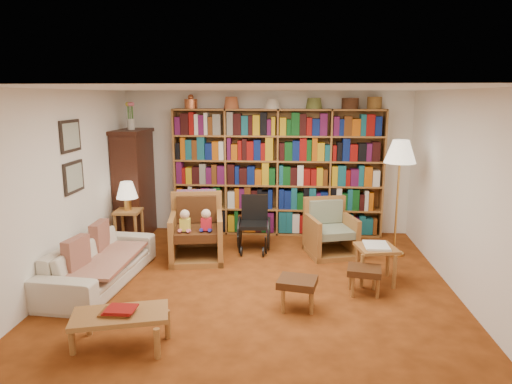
# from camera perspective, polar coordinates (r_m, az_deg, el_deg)

# --- Properties ---
(floor) EXTENTS (5.00, 5.00, 0.00)m
(floor) POSITION_cam_1_polar(r_m,az_deg,el_deg) (6.04, 0.03, -11.67)
(floor) COLOR #8D4215
(floor) RESTS_ON ground
(ceiling) EXTENTS (5.00, 5.00, 0.00)m
(ceiling) POSITION_cam_1_polar(r_m,az_deg,el_deg) (5.53, 0.03, 12.78)
(ceiling) COLOR white
(ceiling) RESTS_ON wall_back
(wall_back) EXTENTS (5.00, 0.00, 5.00)m
(wall_back) POSITION_cam_1_polar(r_m,az_deg,el_deg) (8.11, 1.35, 3.67)
(wall_back) COLOR white
(wall_back) RESTS_ON floor
(wall_front) EXTENTS (5.00, 0.00, 5.00)m
(wall_front) POSITION_cam_1_polar(r_m,az_deg,el_deg) (3.26, -3.29, -9.12)
(wall_front) COLOR white
(wall_front) RESTS_ON floor
(wall_left) EXTENTS (0.00, 5.00, 5.00)m
(wall_left) POSITION_cam_1_polar(r_m,az_deg,el_deg) (6.35, -23.10, 0.36)
(wall_left) COLOR white
(wall_left) RESTS_ON floor
(wall_right) EXTENTS (0.00, 5.00, 5.00)m
(wall_right) POSITION_cam_1_polar(r_m,az_deg,el_deg) (6.01, 24.52, -0.36)
(wall_right) COLOR white
(wall_right) RESTS_ON floor
(bookshelf) EXTENTS (3.60, 0.30, 2.42)m
(bookshelf) POSITION_cam_1_polar(r_m,az_deg,el_deg) (7.95, 2.73, 2.91)
(bookshelf) COLOR #A06531
(bookshelf) RESTS_ON floor
(curio_cabinet) EXTENTS (0.50, 0.95, 2.40)m
(curio_cabinet) POSITION_cam_1_polar(r_m,az_deg,el_deg) (8.11, -14.98, 1.14)
(curio_cabinet) COLOR #39160F
(curio_cabinet) RESTS_ON floor
(framed_pictures) EXTENTS (0.03, 0.52, 0.97)m
(framed_pictures) POSITION_cam_1_polar(r_m,az_deg,el_deg) (6.54, -22.01, 4.11)
(framed_pictures) COLOR black
(framed_pictures) RESTS_ON wall_left
(sofa) EXTENTS (2.03, 0.92, 0.58)m
(sofa) POSITION_cam_1_polar(r_m,az_deg,el_deg) (6.36, -18.96, -8.30)
(sofa) COLOR beige
(sofa) RESTS_ON floor
(sofa_throw) EXTENTS (0.76, 1.39, 0.04)m
(sofa_throw) POSITION_cam_1_polar(r_m,az_deg,el_deg) (6.34, -18.54, -8.23)
(sofa_throw) COLOR beige
(sofa_throw) RESTS_ON sofa
(cushion_left) EXTENTS (0.14, 0.41, 0.41)m
(cushion_left) POSITION_cam_1_polar(r_m,az_deg,el_deg) (6.66, -18.91, -5.90)
(cushion_left) COLOR maroon
(cushion_left) RESTS_ON sofa
(cushion_right) EXTENTS (0.20, 0.42, 0.41)m
(cushion_right) POSITION_cam_1_polar(r_m,az_deg,el_deg) (6.06, -21.50, -7.87)
(cushion_right) COLOR maroon
(cushion_right) RESTS_ON sofa
(side_table_lamp) EXTENTS (0.42, 0.42, 0.63)m
(side_table_lamp) POSITION_cam_1_polar(r_m,az_deg,el_deg) (7.58, -15.63, -3.45)
(side_table_lamp) COLOR #A06531
(side_table_lamp) RESTS_ON floor
(table_lamp) EXTENTS (0.34, 0.34, 0.46)m
(table_lamp) POSITION_cam_1_polar(r_m,az_deg,el_deg) (7.47, -15.84, 0.12)
(table_lamp) COLOR gold
(table_lamp) RESTS_ON side_table_lamp
(armchair_leather) EXTENTS (0.91, 0.95, 0.99)m
(armchair_leather) POSITION_cam_1_polar(r_m,az_deg,el_deg) (6.97, -7.27, -4.95)
(armchair_leather) COLOR #A06531
(armchair_leather) RESTS_ON floor
(armchair_sage) EXTENTS (0.88, 0.89, 0.86)m
(armchair_sage) POSITION_cam_1_polar(r_m,az_deg,el_deg) (7.23, 9.27, -5.04)
(armchair_sage) COLOR #A06531
(armchair_sage) RESTS_ON floor
(wheelchair) EXTENTS (0.50, 0.69, 0.87)m
(wheelchair) POSITION_cam_1_polar(r_m,az_deg,el_deg) (7.28, -0.24, -4.18)
(wheelchair) COLOR black
(wheelchair) RESTS_ON floor
(floor_lamp) EXTENTS (0.47, 0.47, 1.78)m
(floor_lamp) POSITION_cam_1_polar(r_m,az_deg,el_deg) (7.13, 17.57, 4.27)
(floor_lamp) COLOR gold
(floor_lamp) RESTS_ON floor
(side_table_papers) EXTENTS (0.57, 0.57, 0.52)m
(side_table_papers) POSITION_cam_1_polar(r_m,az_deg,el_deg) (6.23, 14.78, -7.29)
(side_table_papers) COLOR #A06531
(side_table_papers) RESTS_ON floor
(footstool_a) EXTENTS (0.49, 0.44, 0.37)m
(footstool_a) POSITION_cam_1_polar(r_m,az_deg,el_deg) (5.36, 5.20, -11.41)
(footstool_a) COLOR #492513
(footstool_a) RESTS_ON floor
(footstool_b) EXTENTS (0.46, 0.41, 0.34)m
(footstool_b) POSITION_cam_1_polar(r_m,az_deg,el_deg) (5.88, 13.37, -9.74)
(footstool_b) COLOR #492513
(footstool_b) RESTS_ON floor
(coffee_table) EXTENTS (1.01, 0.68, 0.41)m
(coffee_table) POSITION_cam_1_polar(r_m,az_deg,el_deg) (4.79, -16.60, -14.78)
(coffee_table) COLOR #A06531
(coffee_table) RESTS_ON floor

